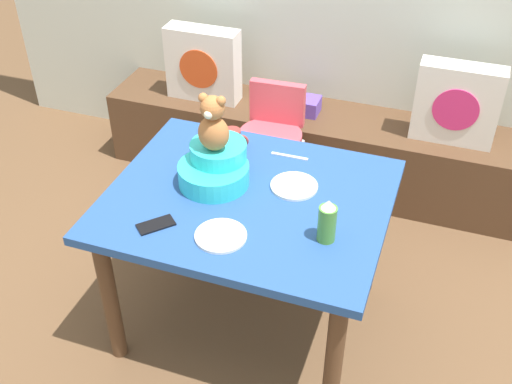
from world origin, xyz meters
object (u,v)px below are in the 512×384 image
Objects in this scene: highchair at (271,138)px; ketchup_bottle at (327,221)px; dinner_plate_far at (294,186)px; pillow_floral_left at (203,64)px; cell_phone at (156,225)px; dinner_plate_near at (221,236)px; dining_table at (248,216)px; infant_seat_teal at (215,167)px; coffee_mug at (233,139)px; pillow_floral_right at (457,104)px; book_stack at (302,105)px; teddy_bear at (213,124)px.

ketchup_bottle is (0.53, -0.95, 0.31)m from highchair.
pillow_floral_left is at bearing 129.14° from dinner_plate_far.
cell_phone is (-0.44, -0.42, -0.00)m from dinner_plate_far.
highchair is 0.78m from dinner_plate_far.
pillow_floral_left is at bearing 115.60° from dinner_plate_near.
highchair is 1.13m from ketchup_bottle.
dining_table is 3.50× the size of infant_seat_teal.
highchair is 1.12m from cell_phone.
dinner_plate_far is at bearing 10.84° from infant_seat_teal.
dining_table is at bearing 157.03° from ketchup_bottle.
highchair is at bearing 119.07° from ketchup_bottle.
cell_phone is (-0.12, -1.09, 0.22)m from highchair.
coffee_mug is (-0.03, -0.47, 0.27)m from highchair.
infant_seat_teal is 0.58m from ketchup_bottle.
pillow_floral_left is 1.75m from ketchup_bottle.
pillow_floral_right is at bearing 62.93° from dinner_plate_near.
dining_table is 0.42m from cell_phone.
pillow_floral_left reaches higher than highchair.
pillow_floral_right is 1.42m from ketchup_bottle.
dinner_plate_far reaches higher than book_stack.
infant_seat_teal is 0.34m from dinner_plate_far.
pillow_floral_left is at bearing 115.71° from teddy_bear.
pillow_floral_right is at bearing 51.45° from teddy_bear.
pillow_floral_right is 2.38× the size of ketchup_bottle.
book_stack is 1.67× the size of coffee_mug.
cell_phone is at bearing -96.30° from book_stack.
cell_phone is at bearing -136.15° from dinner_plate_far.
dining_table is 5.77× the size of dinner_plate_near.
ketchup_bottle is at bearing -21.79° from teddy_bear.
dining_table is 5.77× the size of dinner_plate_far.
dinner_plate_near reaches higher than book_stack.
pillow_floral_left and pillow_floral_right have the same top height.
dinner_plate_far reaches higher than dining_table.
infant_seat_teal reaches higher than highchair.
coffee_mug is (-0.02, 0.26, -0.23)m from teddy_bear.
ketchup_bottle is 1.28× the size of cell_phone.
cell_phone is at bearing -124.19° from pillow_floral_right.
dinner_plate_near is at bearing -92.07° from dining_table.
teddy_bear is at bearing -169.07° from dinner_plate_far.
book_stack is 1.39× the size of cell_phone.
pillow_floral_right is 2.20× the size of dinner_plate_near.
pillow_floral_right is 0.38× the size of dining_table.
ketchup_bottle is 0.92× the size of dinner_plate_far.
highchair is 5.49× the size of cell_phone.
book_stack is at bearing 1.95° from pillow_floral_left.
book_stack is at bearing 94.89° from dining_table.
book_stack is 1.21m from infant_seat_teal.
dinner_plate_near is 0.43m from dinner_plate_far.
infant_seat_teal is 1.78× the size of ketchup_bottle.
teddy_bear reaches higher than coffee_mug.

